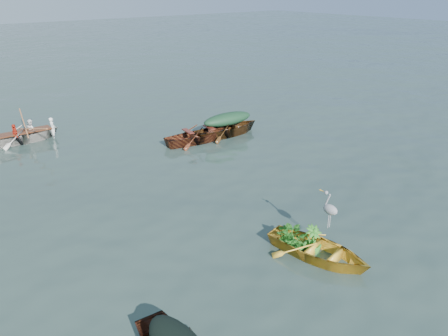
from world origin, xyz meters
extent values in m
plane|color=#2E413B|center=(0.00, 0.00, 0.00)|extent=(140.00, 140.00, 0.00)
imported|color=orange|center=(-1.27, -2.16, 0.00)|extent=(1.97, 3.30, 0.83)
imported|color=#4B2C11|center=(2.70, 6.01, 0.00)|extent=(4.27, 1.51, 0.97)
imported|color=brown|center=(1.28, 6.08, 0.00)|extent=(4.09, 1.68, 0.90)
imported|color=beige|center=(-4.16, 10.45, 0.00)|extent=(3.84, 1.17, 0.89)
ellipsoid|color=#16351D|center=(2.70, 6.01, 0.75)|extent=(2.35, 0.83, 0.52)
imported|color=#2E721D|center=(-1.37, -1.62, 0.71)|extent=(0.88, 1.03, 0.60)
imported|color=white|center=(-4.16, 10.45, 0.82)|extent=(2.69, 1.05, 0.76)
camera|label=1|loc=(-8.30, -7.43, 5.88)|focal=35.00mm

